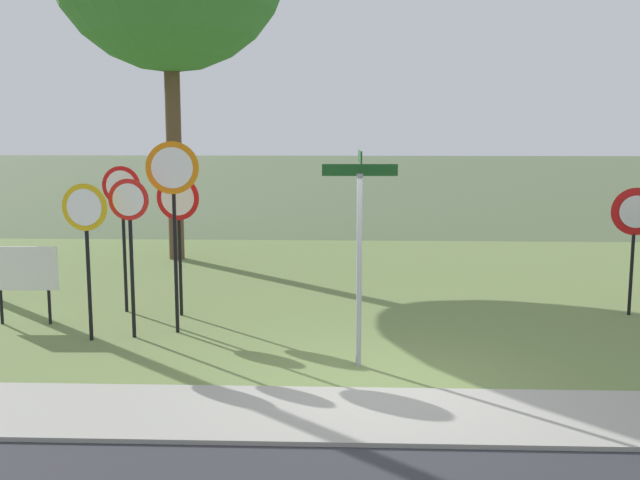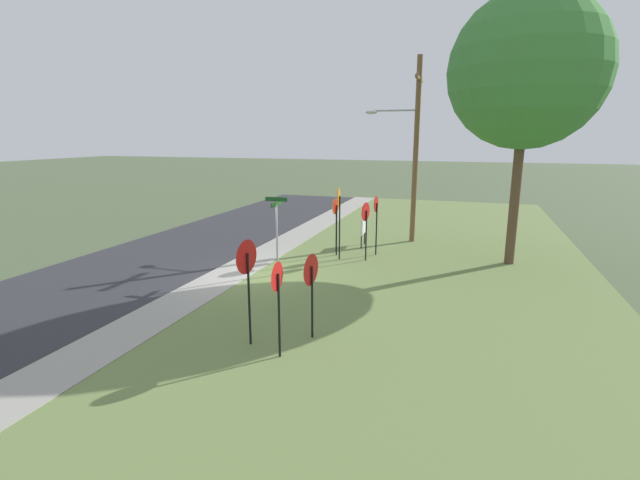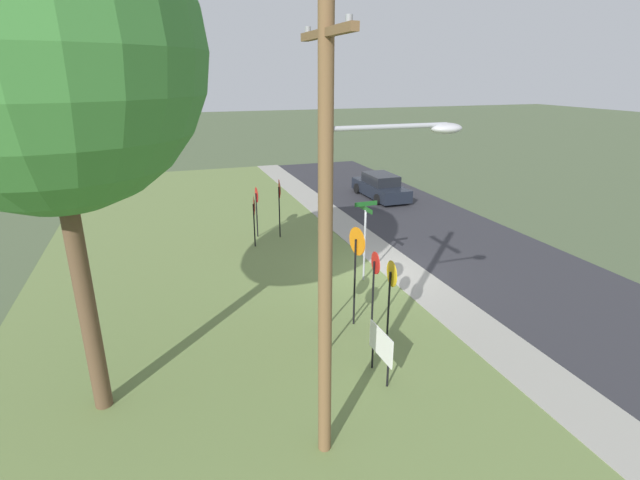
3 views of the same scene
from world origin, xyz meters
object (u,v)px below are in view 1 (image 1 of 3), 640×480
Objects in this scene: yield_sign_far_left at (635,222)px; notice_board at (23,273)px; stop_sign_far_right at (86,228)px; street_name_post at (359,239)px; stop_sign_near_right at (178,214)px; stop_sign_far_center at (122,208)px; stop_sign_near_left at (130,226)px; stop_sign_far_left at (173,193)px.

notice_board is (-9.84, -0.94, -0.74)m from yield_sign_far_left.
street_name_post is at bearing -8.03° from stop_sign_far_right.
stop_sign_near_right is at bearing 13.15° from notice_board.
stop_sign_far_right is at bearing -87.37° from stop_sign_far_center.
stop_sign_far_center reaches higher than notice_board.
notice_board is (-1.36, -0.84, -0.94)m from stop_sign_far_center.
stop_sign_far_right is at bearing -157.03° from stop_sign_near_left.
stop_sign_far_left is (0.18, -1.05, 0.44)m from stop_sign_near_right.
yield_sign_far_left is at bearing 3.51° from stop_sign_far_center.
stop_sign_near_left is 2.24m from notice_board.
stop_sign_far_left is 3.16m from street_name_post.
stop_sign_far_center is at bearing 115.76° from stop_sign_near_left.
yield_sign_far_left is at bearing 1.99° from stop_sign_far_left.
stop_sign_far_right is (-0.01, -1.74, -0.11)m from stop_sign_far_center.
street_name_post reaches higher than stop_sign_near_right.
stop_sign_near_right reaches higher than notice_board.
stop_sign_far_right is 1.85× the size of notice_board.
street_name_post is (2.75, -1.49, -0.45)m from stop_sign_far_left.
street_name_post is at bearing -140.39° from yield_sign_far_left.
stop_sign_near_right is at bearing 137.28° from street_name_post.
stop_sign_near_right is 0.83× the size of street_name_post.
street_name_post reaches higher than stop_sign_far_right.
yield_sign_far_left is at bearing 3.77° from notice_board.
stop_sign_far_left reaches higher than stop_sign_near_left.
stop_sign_far_left is 1.76m from stop_sign_far_center.
stop_sign_far_left is at bearing -161.88° from yield_sign_far_left.
street_name_post is (3.91, -2.76, -0.09)m from stop_sign_far_center.
yield_sign_far_left is (7.90, 1.66, -0.11)m from stop_sign_near_left.
stop_sign_near_right is 1.87× the size of notice_board.
stop_sign_far_center is 4.79m from street_name_post.
stop_sign_near_left is at bearing 24.19° from stop_sign_far_right.
street_name_post reaches higher than yield_sign_far_left.
stop_sign_far_right is (-1.17, -0.48, -0.46)m from stop_sign_far_left.
stop_sign_near_left is at bearing -66.76° from stop_sign_far_center.
street_name_post is 5.68m from notice_board.
stop_sign_near_right is at bearing 63.42° from stop_sign_far_right.
stop_sign_near_left is 0.84× the size of street_name_post.
stop_sign_near_left is 0.79m from stop_sign_far_left.
stop_sign_near_right is at bearing -9.52° from stop_sign_far_center.
stop_sign_far_left is 1.35m from stop_sign_far_right.
stop_sign_far_left is (0.59, 0.29, 0.45)m from stop_sign_near_left.
notice_board is at bearing -145.53° from stop_sign_far_center.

